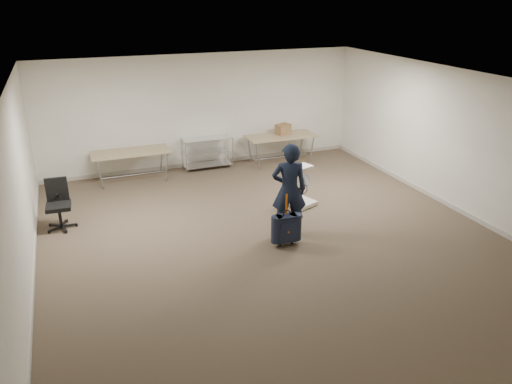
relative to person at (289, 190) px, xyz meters
name	(u,v)px	position (x,y,z in m)	size (l,w,h in m)	color
ground	(273,240)	(-0.37, -0.14, -0.87)	(9.00, 9.00, 0.00)	#483B2B
room_shell	(246,208)	(-0.37, 1.24, -0.82)	(8.00, 9.00, 9.00)	silver
folding_table_left	(131,154)	(-2.27, 3.81, -0.19)	(1.80, 0.75, 0.73)	#95825B
folding_table_right	(281,137)	(1.53, 3.81, -0.19)	(1.80, 0.75, 0.73)	#95825B
wire_shelf	(207,151)	(-0.37, 4.06, -0.43)	(1.22, 0.47, 0.80)	silver
person	(289,190)	(0.00, 0.00, 0.00)	(0.63, 0.41, 1.73)	black
suitcase	(286,228)	(-0.23, -0.42, -0.53)	(0.37, 0.23, 0.97)	black
office_chair	(60,213)	(-3.91, 1.78, -0.58)	(0.57, 0.57, 0.95)	black
equipment_cart	(302,195)	(0.81, 1.07, -0.64)	(0.61, 0.61, 0.88)	white
cardboard_box	(283,129)	(1.62, 3.90, 0.00)	(0.35, 0.26, 0.26)	brown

